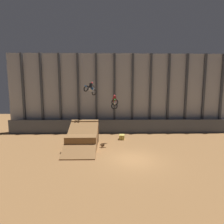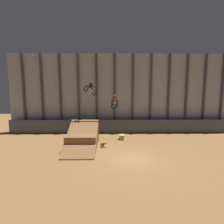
{
  "view_description": "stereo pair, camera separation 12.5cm",
  "coord_description": "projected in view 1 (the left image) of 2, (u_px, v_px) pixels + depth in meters",
  "views": [
    {
      "loc": [
        -2.13,
        -14.32,
        5.86
      ],
      "look_at": [
        -1.71,
        5.54,
        3.42
      ],
      "focal_mm": 28.0,
      "sensor_mm": 36.0,
      "label": 1
    },
    {
      "loc": [
        -2.01,
        -14.32,
        5.86
      ],
      "look_at": [
        -1.71,
        5.54,
        3.42
      ],
      "focal_mm": 28.0,
      "sensor_mm": 36.0,
      "label": 2
    }
  ],
  "objects": [
    {
      "name": "rider_bike_right_air",
      "position": [
        115.0,
        102.0,
        18.97
      ],
      "size": [
        0.74,
        1.68,
        1.65
      ],
      "rotation": [
        -0.38,
        0.0,
        0.0
      ],
      "color": "black"
    },
    {
      "name": "ground_plane",
      "position": [
        133.0,
        159.0,
        14.97
      ],
      "size": [
        60.0,
        60.0,
        0.0
      ],
      "primitive_type": "plane",
      "color": "olive"
    },
    {
      "name": "arena_back_wall",
      "position": [
        123.0,
        93.0,
        24.65
      ],
      "size": [
        32.0,
        0.4,
        10.95
      ],
      "color": "#A3A8B2",
      "rests_on": "ground_plane"
    },
    {
      "name": "rider_bike_left_air",
      "position": [
        90.0,
        89.0,
        20.39
      ],
      "size": [
        1.61,
        1.76,
        1.63
      ],
      "rotation": [
        -0.32,
        0.0,
        -0.67
      ],
      "color": "black"
    },
    {
      "name": "lower_barrier",
      "position": [
        124.0,
        127.0,
        24.04
      ],
      "size": [
        31.36,
        0.2,
        1.89
      ],
      "color": "#474C56",
      "rests_on": "ground_plane"
    },
    {
      "name": "dirt_ramp",
      "position": [
        83.0,
        138.0,
        18.48
      ],
      "size": [
        3.06,
        5.73,
        2.64
      ],
      "color": "brown",
      "rests_on": "ground_plane"
    },
    {
      "name": "hay_bale_trackside",
      "position": [
        122.0,
        137.0,
        21.15
      ],
      "size": [
        0.72,
        0.97,
        0.57
      ],
      "rotation": [
        0.0,
        0.0,
        1.43
      ],
      "color": "#CCB751",
      "rests_on": "ground_plane"
    }
  ]
}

